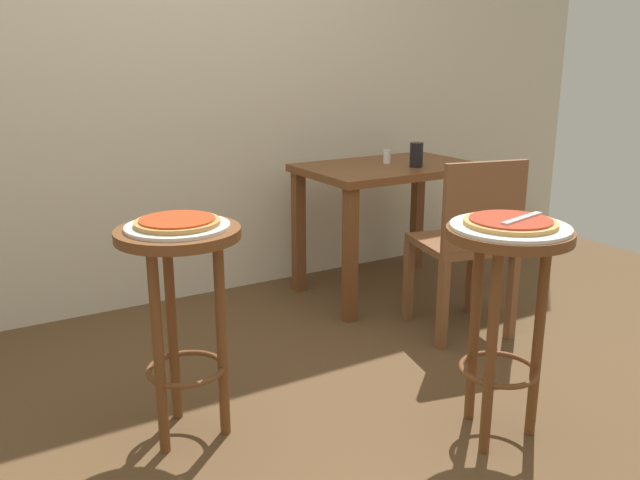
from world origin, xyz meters
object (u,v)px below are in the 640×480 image
serving_plate_foreground (510,227)px  serving_plate_middle (178,227)px  pizza_foreground (510,222)px  stool_middle (181,284)px  cup_near_edge (416,155)px  stool_foreground (505,285)px  wooden_chair (469,240)px  pizza_server_knife (522,218)px  pizza_middle (177,222)px  condiment_shaker (387,157)px  dining_table (389,188)px

serving_plate_foreground → serving_plate_middle: bearing=148.9°
pizza_foreground → stool_middle: size_ratio=0.40×
cup_near_edge → stool_foreground: bearing=-116.4°
serving_plate_foreground → cup_near_edge: (0.62, 1.26, 0.03)m
wooden_chair → pizza_server_knife: bearing=-123.2°
cup_near_edge → pizza_server_knife: cup_near_edge is taller
stool_middle → pizza_foreground: bearing=-31.1°
serving_plate_foreground → pizza_server_knife: bearing=-33.7°
serving_plate_foreground → pizza_middle: size_ratio=1.39×
serving_plate_middle → pizza_middle: 0.02m
serving_plate_middle → stool_middle: bearing=0.0°
stool_middle → wooden_chair: (1.44, 0.16, -0.09)m
stool_middle → condiment_shaker: (1.49, 0.88, 0.20)m
dining_table → stool_foreground: bearing=-111.5°
stool_foreground → stool_middle: size_ratio=1.00×
wooden_chair → stool_middle: bearing=-173.7°
stool_foreground → dining_table: (0.55, 1.39, 0.03)m
serving_plate_middle → dining_table: 1.70m
stool_middle → pizza_middle: size_ratio=2.71×
serving_plate_foreground → cup_near_edge: bearing=63.6°
cup_near_edge → wooden_chair: same height
serving_plate_middle → pizza_server_knife: 1.12m
condiment_shaker → pizza_foreground: bearing=-111.4°
stool_middle → pizza_server_knife: pizza_server_knife is taller
serving_plate_foreground → pizza_foreground: (0.00, 0.00, 0.02)m
pizza_server_knife → stool_middle: bearing=135.6°
cup_near_edge → wooden_chair: bearing=-101.8°
pizza_middle → pizza_foreground: bearing=-31.1°
stool_middle → stool_foreground: bearing=-31.1°
serving_plate_foreground → stool_middle: size_ratio=0.52×
cup_near_edge → wooden_chair: 0.64m
stool_middle → pizza_middle: 0.21m
stool_middle → cup_near_edge: (1.55, 0.70, 0.22)m
wooden_chair → pizza_foreground: bearing=-125.5°
stool_foreground → cup_near_edge: (0.62, 1.26, 0.22)m
stool_foreground → pizza_server_knife: (0.03, -0.02, 0.23)m
pizza_foreground → pizza_server_knife: bearing=-33.7°
pizza_middle → wooden_chair: size_ratio=0.33×
pizza_server_knife → pizza_foreground: bearing=133.0°
stool_foreground → serving_plate_foreground: size_ratio=1.94×
serving_plate_foreground → cup_near_edge: size_ratio=3.01×
pizza_server_knife → condiment_shaker: bearing=56.6°
pizza_foreground → wooden_chair: (0.51, 0.72, -0.31)m
pizza_middle → pizza_server_knife: (0.96, -0.58, 0.01)m
dining_table → wooden_chair: size_ratio=1.10×
pizza_foreground → dining_table: (0.55, 1.39, -0.18)m
pizza_middle → wooden_chair: 1.48m
pizza_foreground → cup_near_edge: cup_near_edge is taller
serving_plate_middle → dining_table: size_ratio=0.36×
wooden_chair → cup_near_edge: bearing=78.2°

